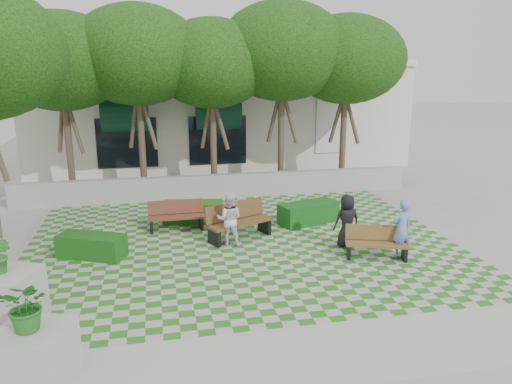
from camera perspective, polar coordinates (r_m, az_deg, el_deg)
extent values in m
plane|color=gray|center=(13.39, -0.82, -7.52)|extent=(90.00, 90.00, 0.00)
plane|color=#2B721E|center=(14.30, -1.57, -6.01)|extent=(12.00, 12.00, 0.00)
cube|color=#9E9B93|center=(9.32, 4.87, -18.24)|extent=(16.00, 2.00, 0.01)
cube|color=#9E9B93|center=(19.09, -4.30, 0.67)|extent=(15.00, 0.36, 0.90)
cube|color=brown|center=(13.57, 13.65, -5.80)|extent=(1.70, 0.98, 0.05)
cube|color=brown|center=(13.71, 13.60, -4.50)|extent=(1.58, 0.62, 0.41)
cube|color=black|center=(13.57, 10.54, -6.57)|extent=(0.23, 0.46, 0.40)
cube|color=black|center=(13.75, 16.61, -6.66)|extent=(0.23, 0.46, 0.40)
cube|color=#51351C|center=(14.60, -1.82, -3.51)|extent=(2.08, 1.40, 0.07)
cube|color=#51351C|center=(14.74, -2.47, -2.12)|extent=(1.88, 0.97, 0.50)
cube|color=black|center=(14.23, -4.78, -5.15)|extent=(0.33, 0.55, 0.49)
cube|color=black|center=(15.18, 0.96, -3.81)|extent=(0.33, 0.55, 0.49)
cube|color=#5A2E1E|center=(15.55, -9.09, -2.83)|extent=(1.72, 0.54, 0.06)
cube|color=#5A2E1E|center=(15.71, -9.18, -1.67)|extent=(1.72, 0.13, 0.43)
cube|color=black|center=(15.60, -11.86, -3.75)|extent=(0.10, 0.48, 0.42)
cube|color=black|center=(15.66, -6.27, -3.44)|extent=(0.10, 0.48, 0.42)
cube|color=#134917|center=(16.17, 6.00, -2.39)|extent=(2.07, 1.35, 0.67)
cube|color=#1C4C14|center=(16.32, -7.19, -2.27)|extent=(1.99, 1.03, 0.67)
cube|color=#134512|center=(14.04, -18.27, -5.88)|extent=(1.90, 1.38, 0.62)
cube|color=#9E9B93|center=(8.95, -23.99, -17.14)|extent=(1.31, 1.31, 1.06)
imported|color=#246920|center=(8.51, -24.66, -11.71)|extent=(0.89, 0.83, 0.83)
cube|color=#9E9B93|center=(11.09, -26.61, -10.93)|extent=(1.43, 1.43, 1.12)
imported|color=#2D7B27|center=(10.75, -27.18, -6.43)|extent=(0.49, 0.44, 0.74)
imported|color=#6E86C9|center=(13.71, 16.31, -4.04)|extent=(0.66, 0.51, 1.60)
imported|color=black|center=(14.18, 10.34, -3.25)|extent=(0.76, 0.51, 1.50)
imported|color=white|center=(14.11, -3.07, -3.11)|extent=(0.86, 0.75, 1.50)
cylinder|color=#47382B|center=(20.30, -20.54, 4.57)|extent=(0.26, 0.26, 3.64)
ellipsoid|color=#1E4C11|center=(20.04, -21.39, 13.75)|extent=(4.80, 4.80, 3.60)
cylinder|color=#47382B|center=(20.04, -12.90, 5.26)|extent=(0.26, 0.26, 3.81)
ellipsoid|color=#1E4C11|center=(19.79, -13.48, 15.01)|extent=(5.00, 5.00, 3.75)
cylinder|color=#47382B|center=(20.18, -4.88, 5.32)|extent=(0.26, 0.26, 3.58)
ellipsoid|color=#1E4C11|center=(19.91, -5.09, 14.44)|extent=(4.60, 4.60, 3.45)
cylinder|color=#47382B|center=(20.66, 2.88, 6.04)|extent=(0.26, 0.26, 3.92)
ellipsoid|color=#1E4C11|center=(20.43, 3.01, 15.79)|extent=(5.20, 5.20, 3.90)
cylinder|color=#47382B|center=(21.50, 9.90, 5.88)|extent=(0.26, 0.26, 3.70)
ellipsoid|color=#1E4C11|center=(21.26, 10.30, 14.70)|extent=(4.80, 4.80, 3.60)
cube|color=silver|center=(26.71, -4.46, 9.15)|extent=(18.00, 8.00, 5.00)
cube|color=white|center=(22.62, -3.28, 14.52)|extent=(18.00, 0.30, 0.30)
cube|color=black|center=(24.02, 8.82, 7.68)|extent=(1.40, 0.10, 2.40)
cylinder|color=#103C27|center=(22.49, -14.75, 8.96)|extent=(3.00, 1.80, 1.80)
cube|color=black|center=(22.66, -14.52, 5.44)|extent=(2.60, 0.08, 2.20)
cylinder|color=#103C27|center=(22.63, -4.46, 9.43)|extent=(3.00, 1.80, 1.80)
cube|color=black|center=(22.80, -4.39, 5.92)|extent=(2.60, 0.08, 2.20)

